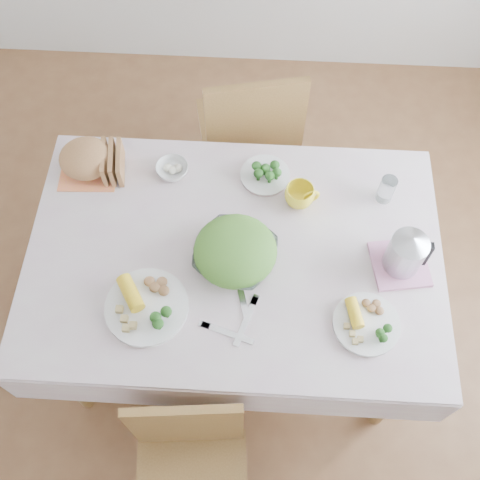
# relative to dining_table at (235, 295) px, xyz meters

# --- Properties ---
(floor) EXTENTS (3.60, 3.60, 0.00)m
(floor) POSITION_rel_dining_table_xyz_m (0.00, 0.00, -0.38)
(floor) COLOR brown
(floor) RESTS_ON ground
(dining_table) EXTENTS (1.40, 0.90, 0.75)m
(dining_table) POSITION_rel_dining_table_xyz_m (0.00, 0.00, 0.00)
(dining_table) COLOR brown
(dining_table) RESTS_ON floor
(tablecloth) EXTENTS (1.50, 1.00, 0.01)m
(tablecloth) POSITION_rel_dining_table_xyz_m (0.00, 0.00, 0.38)
(tablecloth) COLOR beige
(tablecloth) RESTS_ON dining_table
(chair_far) EXTENTS (0.52, 0.52, 0.97)m
(chair_far) POSITION_rel_dining_table_xyz_m (0.01, 0.81, 0.09)
(chair_far) COLOR brown
(chair_far) RESTS_ON floor
(salad_bowl) EXTENTS (0.35, 0.35, 0.07)m
(salad_bowl) POSITION_rel_dining_table_xyz_m (0.01, -0.03, 0.42)
(salad_bowl) COLOR white
(salad_bowl) RESTS_ON tablecloth
(dinner_plate_left) EXTENTS (0.34, 0.34, 0.02)m
(dinner_plate_left) POSITION_rel_dining_table_xyz_m (-0.28, -0.23, 0.40)
(dinner_plate_left) COLOR white
(dinner_plate_left) RESTS_ON tablecloth
(dinner_plate_right) EXTENTS (0.25, 0.25, 0.02)m
(dinner_plate_right) POSITION_rel_dining_table_xyz_m (0.46, -0.25, 0.40)
(dinner_plate_right) COLOR white
(dinner_plate_right) RESTS_ON tablecloth
(broccoli_plate) EXTENTS (0.26, 0.26, 0.02)m
(broccoli_plate) POSITION_rel_dining_table_xyz_m (0.10, 0.34, 0.40)
(broccoli_plate) COLOR beige
(broccoli_plate) RESTS_ON tablecloth
(napkin) EXTENTS (0.23, 0.23, 0.00)m
(napkin) POSITION_rel_dining_table_xyz_m (-0.59, 0.34, 0.39)
(napkin) COLOR #FF8B51
(napkin) RESTS_ON tablecloth
(bread_loaf) EXTENTS (0.22, 0.21, 0.12)m
(bread_loaf) POSITION_rel_dining_table_xyz_m (-0.59, 0.34, 0.45)
(bread_loaf) COLOR #95653A
(bread_loaf) RESTS_ON napkin
(fruit_bowl) EXTENTS (0.15, 0.15, 0.04)m
(fruit_bowl) POSITION_rel_dining_table_xyz_m (-0.26, 0.34, 0.41)
(fruit_bowl) COLOR white
(fruit_bowl) RESTS_ON tablecloth
(yellow_mug) EXTENTS (0.14, 0.14, 0.09)m
(yellow_mug) POSITION_rel_dining_table_xyz_m (0.23, 0.23, 0.43)
(yellow_mug) COLOR yellow
(yellow_mug) RESTS_ON tablecloth
(glass_tumbler) EXTENTS (0.08, 0.08, 0.11)m
(glass_tumbler) POSITION_rel_dining_table_xyz_m (0.55, 0.27, 0.45)
(glass_tumbler) COLOR white
(glass_tumbler) RESTS_ON tablecloth
(pink_tray) EXTENTS (0.22, 0.22, 0.02)m
(pink_tray) POSITION_rel_dining_table_xyz_m (0.59, -0.02, 0.40)
(pink_tray) COLOR pink
(pink_tray) RESTS_ON tablecloth
(electric_kettle) EXTENTS (0.15, 0.15, 0.18)m
(electric_kettle) POSITION_rel_dining_table_xyz_m (0.59, -0.02, 0.51)
(electric_kettle) COLOR #B2B5BA
(electric_kettle) RESTS_ON pink_tray
(fork_left) EXTENTS (0.07, 0.19, 0.00)m
(fork_left) POSITION_rel_dining_table_xyz_m (0.04, -0.17, 0.39)
(fork_left) COLOR silver
(fork_left) RESTS_ON tablecloth
(fork_right) EXTENTS (0.08, 0.19, 0.00)m
(fork_right) POSITION_rel_dining_table_xyz_m (0.06, -0.26, 0.39)
(fork_right) COLOR silver
(fork_right) RESTS_ON tablecloth
(knife) EXTENTS (0.18, 0.07, 0.00)m
(knife) POSITION_rel_dining_table_xyz_m (-0.00, -0.31, 0.39)
(knife) COLOR silver
(knife) RESTS_ON tablecloth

